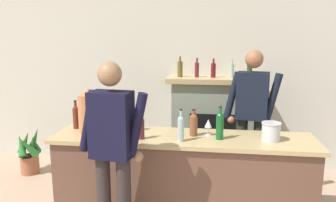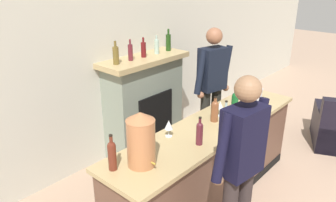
{
  "view_description": "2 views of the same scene",
  "coord_description": "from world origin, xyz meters",
  "px_view_note": "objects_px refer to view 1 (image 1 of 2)",
  "views": [
    {
      "loc": [
        0.1,
        -0.55,
        1.99
      ],
      "look_at": [
        -0.37,
        2.97,
        1.28
      ],
      "focal_mm": 35.0,
      "sensor_mm": 36.0,
      "label": 1
    },
    {
      "loc": [
        -2.88,
        1.02,
        2.51
      ],
      "look_at": [
        -0.41,
        3.22,
        1.17
      ],
      "focal_mm": 35.0,
      "sensor_mm": 36.0,
      "label": 2
    }
  ],
  "objects_px": {
    "wine_bottle_riesling_slim": "(181,127)",
    "wine_bottle_chardonnay_pale": "(194,124)",
    "potted_plant_corner": "(29,152)",
    "wine_bottle_rose_blush": "(220,125)",
    "wine_glass_back_row": "(141,119)",
    "wine_bottle_port_short": "(76,116)",
    "fireplace_stone": "(212,124)",
    "wine_glass_front_left": "(208,124)",
    "copper_dispenser": "(89,110)",
    "wine_bottle_merlot_tall": "(141,127)",
    "person_bartender": "(251,119)",
    "ice_bucket_steel": "(271,132)",
    "person_customer": "(113,151)"
  },
  "relations": [
    {
      "from": "wine_bottle_riesling_slim",
      "to": "wine_bottle_chardonnay_pale",
      "type": "distance_m",
      "value": 0.24
    },
    {
      "from": "potted_plant_corner",
      "to": "wine_bottle_rose_blush",
      "type": "distance_m",
      "value": 2.97
    },
    {
      "from": "wine_bottle_riesling_slim",
      "to": "wine_glass_back_row",
      "type": "relative_size",
      "value": 1.88
    },
    {
      "from": "potted_plant_corner",
      "to": "wine_bottle_port_short",
      "type": "relative_size",
      "value": 2.08
    },
    {
      "from": "fireplace_stone",
      "to": "wine_bottle_rose_blush",
      "type": "xyz_separation_m",
      "value": [
        0.07,
        -1.4,
        0.38
      ]
    },
    {
      "from": "wine_glass_front_left",
      "to": "wine_bottle_chardonnay_pale",
      "type": "bearing_deg",
      "value": -168.54
    },
    {
      "from": "fireplace_stone",
      "to": "copper_dispenser",
      "type": "xyz_separation_m",
      "value": [
        -1.35,
        -1.34,
        0.47
      ]
    },
    {
      "from": "copper_dispenser",
      "to": "wine_bottle_rose_blush",
      "type": "relative_size",
      "value": 1.43
    },
    {
      "from": "wine_glass_back_row",
      "to": "wine_bottle_merlot_tall",
      "type": "bearing_deg",
      "value": -76.5
    },
    {
      "from": "wine_bottle_port_short",
      "to": "wine_bottle_merlot_tall",
      "type": "height_order",
      "value": "wine_bottle_port_short"
    },
    {
      "from": "wine_bottle_riesling_slim",
      "to": "wine_bottle_merlot_tall",
      "type": "bearing_deg",
      "value": 176.75
    },
    {
      "from": "fireplace_stone",
      "to": "wine_bottle_riesling_slim",
      "type": "relative_size",
      "value": 5.15
    },
    {
      "from": "potted_plant_corner",
      "to": "wine_glass_front_left",
      "type": "xyz_separation_m",
      "value": [
        2.59,
        -0.82,
        0.75
      ]
    },
    {
      "from": "wine_bottle_chardonnay_pale",
      "to": "wine_glass_back_row",
      "type": "distance_m",
      "value": 0.62
    },
    {
      "from": "person_bartender",
      "to": "wine_glass_back_row",
      "type": "xyz_separation_m",
      "value": [
        -1.26,
        -0.35,
        0.04
      ]
    },
    {
      "from": "person_bartender",
      "to": "wine_bottle_chardonnay_pale",
      "type": "distance_m",
      "value": 0.82
    },
    {
      "from": "fireplace_stone",
      "to": "wine_bottle_riesling_slim",
      "type": "distance_m",
      "value": 1.6
    },
    {
      "from": "wine_bottle_port_short",
      "to": "wine_bottle_chardonnay_pale",
      "type": "bearing_deg",
      "value": -4.31
    },
    {
      "from": "wine_bottle_port_short",
      "to": "wine_bottle_chardonnay_pale",
      "type": "xyz_separation_m",
      "value": [
        1.36,
        -0.1,
        -0.01
      ]
    },
    {
      "from": "person_bartender",
      "to": "wine_bottle_riesling_slim",
      "type": "height_order",
      "value": "person_bartender"
    },
    {
      "from": "ice_bucket_steel",
      "to": "wine_glass_front_left",
      "type": "height_order",
      "value": "ice_bucket_steel"
    },
    {
      "from": "wine_bottle_port_short",
      "to": "wine_glass_back_row",
      "type": "xyz_separation_m",
      "value": [
        0.75,
        0.04,
        -0.02
      ]
    },
    {
      "from": "wine_bottle_port_short",
      "to": "person_bartender",
      "type": "bearing_deg",
      "value": 10.89
    },
    {
      "from": "person_customer",
      "to": "wine_bottle_riesling_slim",
      "type": "xyz_separation_m",
      "value": [
        0.56,
        0.51,
        0.1
      ]
    },
    {
      "from": "person_customer",
      "to": "wine_bottle_riesling_slim",
      "type": "relative_size",
      "value": 5.33
    },
    {
      "from": "copper_dispenser",
      "to": "wine_glass_front_left",
      "type": "relative_size",
      "value": 2.8
    },
    {
      "from": "potted_plant_corner",
      "to": "wine_bottle_chardonnay_pale",
      "type": "relative_size",
      "value": 2.36
    },
    {
      "from": "fireplace_stone",
      "to": "potted_plant_corner",
      "type": "height_order",
      "value": "fireplace_stone"
    },
    {
      "from": "person_bartender",
      "to": "wine_bottle_riesling_slim",
      "type": "bearing_deg",
      "value": -137.92
    },
    {
      "from": "person_bartender",
      "to": "wine_bottle_port_short",
      "type": "xyz_separation_m",
      "value": [
        -2.01,
        -0.39,
        0.06
      ]
    },
    {
      "from": "wine_glass_front_left",
      "to": "wine_glass_back_row",
      "type": "bearing_deg",
      "value": 171.98
    },
    {
      "from": "ice_bucket_steel",
      "to": "wine_bottle_rose_blush",
      "type": "xyz_separation_m",
      "value": [
        -0.52,
        -0.02,
        0.06
      ]
    },
    {
      "from": "ice_bucket_steel",
      "to": "wine_glass_back_row",
      "type": "distance_m",
      "value": 1.41
    },
    {
      "from": "wine_bottle_port_short",
      "to": "wine_bottle_riesling_slim",
      "type": "height_order",
      "value": "wine_bottle_riesling_slim"
    },
    {
      "from": "person_bartender",
      "to": "wine_bottle_rose_blush",
      "type": "height_order",
      "value": "person_bartender"
    },
    {
      "from": "wine_bottle_chardonnay_pale",
      "to": "ice_bucket_steel",
      "type": "bearing_deg",
      "value": -4.83
    },
    {
      "from": "wine_bottle_rose_blush",
      "to": "fireplace_stone",
      "type": "bearing_deg",
      "value": 92.88
    },
    {
      "from": "person_customer",
      "to": "copper_dispenser",
      "type": "bearing_deg",
      "value": 124.23
    },
    {
      "from": "fireplace_stone",
      "to": "wine_glass_back_row",
      "type": "xyz_separation_m",
      "value": [
        -0.81,
        -1.18,
        0.35
      ]
    },
    {
      "from": "wine_bottle_rose_blush",
      "to": "ice_bucket_steel",
      "type": "bearing_deg",
      "value": 2.06
    },
    {
      "from": "wine_bottle_merlot_tall",
      "to": "wine_glass_front_left",
      "type": "bearing_deg",
      "value": 17.55
    },
    {
      "from": "person_customer",
      "to": "copper_dispenser",
      "type": "distance_m",
      "value": 0.86
    },
    {
      "from": "potted_plant_corner",
      "to": "wine_bottle_chardonnay_pale",
      "type": "height_order",
      "value": "wine_bottle_chardonnay_pale"
    },
    {
      "from": "copper_dispenser",
      "to": "wine_glass_front_left",
      "type": "xyz_separation_m",
      "value": [
        1.3,
        0.06,
        -0.12
      ]
    },
    {
      "from": "ice_bucket_steel",
      "to": "person_customer",
      "type": "bearing_deg",
      "value": -156.19
    },
    {
      "from": "wine_bottle_chardonnay_pale",
      "to": "wine_bottle_port_short",
      "type": "bearing_deg",
      "value": 175.69
    },
    {
      "from": "ice_bucket_steel",
      "to": "wine_bottle_chardonnay_pale",
      "type": "height_order",
      "value": "wine_bottle_chardonnay_pale"
    },
    {
      "from": "potted_plant_corner",
      "to": "wine_bottle_rose_blush",
      "type": "xyz_separation_m",
      "value": [
        2.71,
        -0.93,
        0.78
      ]
    },
    {
      "from": "copper_dispenser",
      "to": "wine_bottle_chardonnay_pale",
      "type": "height_order",
      "value": "copper_dispenser"
    },
    {
      "from": "ice_bucket_steel",
      "to": "potted_plant_corner",
      "type": "bearing_deg",
      "value": 164.17
    }
  ]
}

